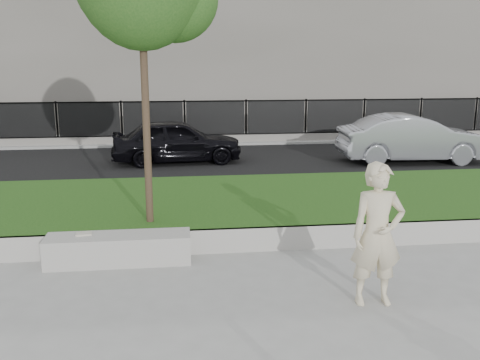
{
  "coord_description": "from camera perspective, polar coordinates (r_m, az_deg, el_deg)",
  "views": [
    {
      "loc": [
        -0.94,
        -7.07,
        3.06
      ],
      "look_at": [
        0.07,
        1.2,
        1.16
      ],
      "focal_mm": 40.0,
      "sensor_mm": 36.0,
      "label": 1
    }
  ],
  "objects": [
    {
      "name": "ground",
      "position": [
        7.76,
        0.59,
        -10.36
      ],
      "size": [
        90.0,
        90.0,
        0.0
      ],
      "primitive_type": "plane",
      "color": "gray",
      "rests_on": "ground"
    },
    {
      "name": "grass_bank",
      "position": [
        10.51,
        -1.55,
        -2.92
      ],
      "size": [
        34.0,
        4.0,
        0.4
      ],
      "primitive_type": "cube",
      "color": "#0E380F",
      "rests_on": "ground"
    },
    {
      "name": "grass_kerb",
      "position": [
        8.65,
        -0.31,
        -6.44
      ],
      "size": [
        34.0,
        0.08,
        0.4
      ],
      "primitive_type": "cube",
      "color": "#A5A39A",
      "rests_on": "ground"
    },
    {
      "name": "street",
      "position": [
        15.89,
        -3.43,
        1.83
      ],
      "size": [
        34.0,
        7.0,
        0.04
      ],
      "primitive_type": "cube",
      "color": "black",
      "rests_on": "ground"
    },
    {
      "name": "far_pavement",
      "position": [
        20.31,
        -4.23,
        4.36
      ],
      "size": [
        34.0,
        3.0,
        0.12
      ],
      "primitive_type": "cube",
      "color": "gray",
      "rests_on": "ground"
    },
    {
      "name": "iron_fence",
      "position": [
        19.26,
        -4.1,
        5.34
      ],
      "size": [
        32.0,
        0.3,
        1.5
      ],
      "color": "slate",
      "rests_on": "far_pavement"
    },
    {
      "name": "building_facade",
      "position": [
        27.15,
        -5.17,
        16.94
      ],
      "size": [
        34.0,
        10.0,
        10.0
      ],
      "primitive_type": "cube",
      "color": "#67635A",
      "rests_on": "ground"
    },
    {
      "name": "stone_bench",
      "position": [
        8.41,
        -12.8,
        -7.18
      ],
      "size": [
        2.17,
        0.54,
        0.44
      ],
      "primitive_type": "cube",
      "color": "#A5A39A",
      "rests_on": "ground"
    },
    {
      "name": "man",
      "position": [
        6.91,
        14.45,
        -5.67
      ],
      "size": [
        0.68,
        0.46,
        1.83
      ],
      "primitive_type": "imported",
      "rotation": [
        0.0,
        0.0,
        -0.04
      ],
      "color": "beige",
      "rests_on": "ground"
    },
    {
      "name": "book",
      "position": [
        8.49,
        -16.33,
        -5.51
      ],
      "size": [
        0.26,
        0.2,
        0.03
      ],
      "primitive_type": "cube",
      "rotation": [
        0.0,
        0.0,
        0.14
      ],
      "color": "beige",
      "rests_on": "stone_bench"
    },
    {
      "name": "car_dark",
      "position": [
        15.86,
        -6.76,
        4.17
      ],
      "size": [
        3.89,
        1.81,
        1.29
      ],
      "primitive_type": "imported",
      "rotation": [
        0.0,
        0.0,
        1.65
      ],
      "color": "black",
      "rests_on": "street"
    },
    {
      "name": "car_silver",
      "position": [
        16.59,
        17.89,
        4.23
      ],
      "size": [
        4.34,
        1.71,
        1.41
      ],
      "primitive_type": "imported",
      "rotation": [
        0.0,
        0.0,
        1.52
      ],
      "color": "#9EA0A6",
      "rests_on": "street"
    }
  ]
}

